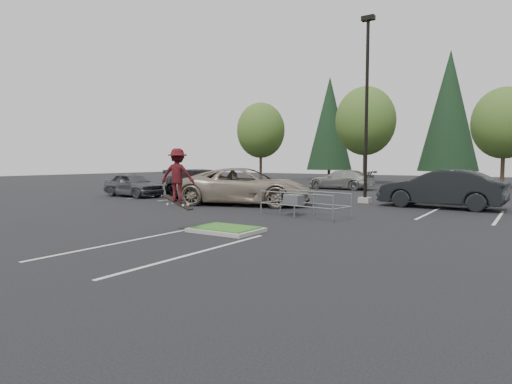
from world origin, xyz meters
The scene contains 16 objects.
ground centered at (0.00, 0.00, 0.00)m, with size 120.00×120.00×0.00m, color black.
grass_median centered at (0.00, 0.00, 0.08)m, with size 2.20×1.60×0.16m.
stall_lines centered at (-1.35, 6.02, 0.00)m, with size 22.62×17.60×0.01m.
light_pole centered at (0.50, 12.00, 4.56)m, with size 0.70×0.60×10.12m.
decid_a centered at (-18.01, 30.03, 5.58)m, with size 5.44×5.44×8.91m.
decid_b centered at (-6.01, 30.53, 6.04)m, with size 5.89×5.89×9.64m.
decid_c centered at (5.99, 29.83, 5.25)m, with size 5.12×5.12×8.38m.
conif_a centered at (-14.00, 40.00, 7.10)m, with size 5.72×5.72×13.00m.
conif_b centered at (0.00, 40.50, 7.85)m, with size 6.38×6.38×14.50m.
cart_corral centered at (-0.01, 4.87, 0.67)m, with size 3.92×1.97×1.06m.
skateboarder centered at (-1.20, -1.00, 1.86)m, with size 1.25×1.01×1.97m.
car_l_tan centered at (-4.50, 7.44, 0.98)m, with size 3.24×7.03×1.95m, color gray.
car_l_black centered at (-8.00, 8.15, 0.91)m, with size 2.56×6.29×1.83m, color black.
car_l_grey centered at (-13.50, 7.67, 0.78)m, with size 1.84×4.56×1.55m, color #424449.
car_r_charc centered at (4.50, 11.50, 0.95)m, with size 2.01×5.77×1.90m, color black.
car_far_silver centered at (-5.00, 22.00, 0.79)m, with size 2.21×5.44×1.58m, color #969792.
Camera 1 is at (8.47, -11.05, 2.32)m, focal length 30.00 mm.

